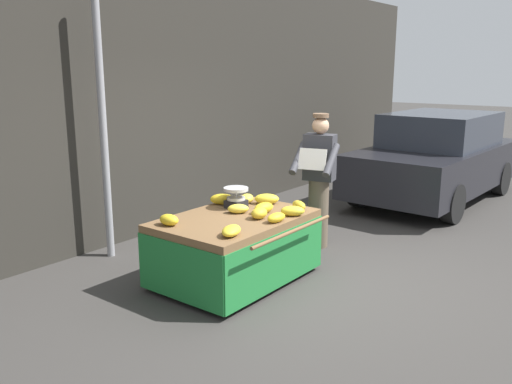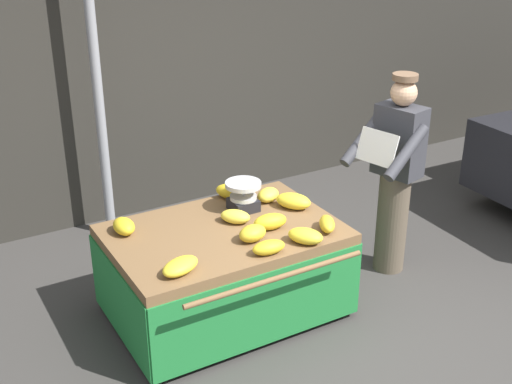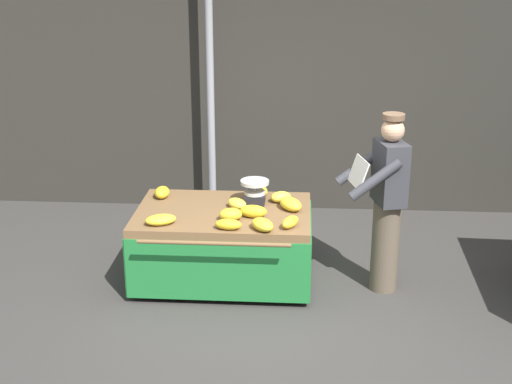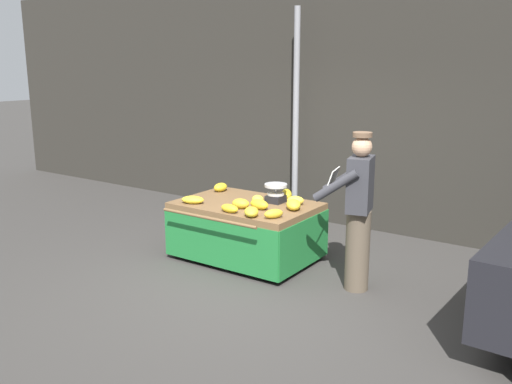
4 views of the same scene
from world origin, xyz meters
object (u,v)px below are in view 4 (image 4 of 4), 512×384
Objects in this scene: banana_bunch_10 at (295,200)px; banana_cart at (246,218)px; banana_bunch_1 at (193,200)px; banana_bunch_6 at (251,212)px; weighing_scale at (276,193)px; banana_bunch_8 at (274,214)px; banana_bunch_9 at (221,187)px; banana_bunch_0 at (287,194)px; banana_bunch_2 at (258,199)px; street_pole at (296,119)px; banana_bunch_7 at (259,204)px; vendor_person at (358,211)px; banana_bunch_3 at (294,205)px; banana_bunch_4 at (230,208)px; banana_bunch_5 at (241,204)px.

banana_cart is at bearing -153.74° from banana_bunch_10.
banana_bunch_6 is at bearing -4.41° from banana_bunch_1.
weighing_scale reaches higher than banana_bunch_10.
weighing_scale is at bearing 99.58° from banana_bunch_6.
banana_bunch_6 is 1.11× the size of banana_bunch_8.
banana_bunch_0 is at bearing 7.83° from banana_bunch_9.
banana_bunch_2 is at bearing -134.65° from weighing_scale.
street_pole is 1.91m from banana_bunch_2.
weighing_scale reaches higher than banana_bunch_0.
banana_bunch_7 is 0.15× the size of vendor_person.
street_pole is 14.34× the size of banana_bunch_9.
banana_bunch_2 is 0.90× the size of banana_bunch_7.
banana_bunch_2 is 0.13× the size of vendor_person.
banana_bunch_3 reaches higher than banana_bunch_4.
banana_bunch_5 is at bearing 90.44° from banana_bunch_4.
banana_cart is 0.42m from banana_bunch_7.
banana_bunch_3 reaches higher than banana_bunch_9.
banana_cart is at bearing 130.89° from banana_bunch_6.
banana_bunch_6 and banana_bunch_10 have the same top height.
banana_bunch_0 reaches higher than banana_bunch_4.
banana_bunch_10 is at bearing 31.85° from banana_bunch_1.
banana_bunch_0 is 1.30× the size of banana_bunch_5.
banana_bunch_7 is 1.23× the size of banana_bunch_10.
banana_bunch_3 is at bearing 31.86° from banana_bunch_7.
banana_bunch_0 is 0.98× the size of banana_bunch_3.
banana_bunch_2 is (0.65, 0.46, 0.00)m from banana_bunch_1.
banana_bunch_2 is at bearing 173.10° from vendor_person.
banana_bunch_2 is at bearing 179.31° from banana_bunch_3.
banana_bunch_10 is at bearing 26.26° from banana_cart.
banana_bunch_7 is (0.63, -1.88, -0.81)m from street_pole.
banana_bunch_7 reaches higher than banana_bunch_6.
banana_bunch_9 reaches higher than banana_bunch_8.
weighing_scale is 0.16× the size of vendor_person.
weighing_scale reaches higher than banana_cart.
banana_bunch_7 is (0.01, -0.38, -0.06)m from weighing_scale.
weighing_scale is at bearing 37.16° from banana_bunch_1.
banana_bunch_9 is 2.22m from vendor_person.
banana_bunch_3 is 1.23× the size of banana_bunch_8.
banana_bunch_1 reaches higher than banana_cart.
banana_bunch_6 is at bearing -100.61° from banana_bunch_10.
street_pole reaches higher than banana_bunch_10.
banana_bunch_8 is at bearing -67.77° from banana_bunch_0.
banana_bunch_0 is 1.21× the size of banana_bunch_2.
banana_bunch_8 is at bearing -30.74° from banana_cart.
weighing_scale is 0.95m from banana_bunch_9.
banana_bunch_5 is 0.94m from banana_bunch_9.
banana_bunch_6 is (-0.24, -0.52, -0.01)m from banana_bunch_3.
banana_cart is 6.61× the size of banana_bunch_7.
banana_bunch_8 reaches higher than banana_bunch_4.
banana_bunch_8 is at bearing -162.47° from vendor_person.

